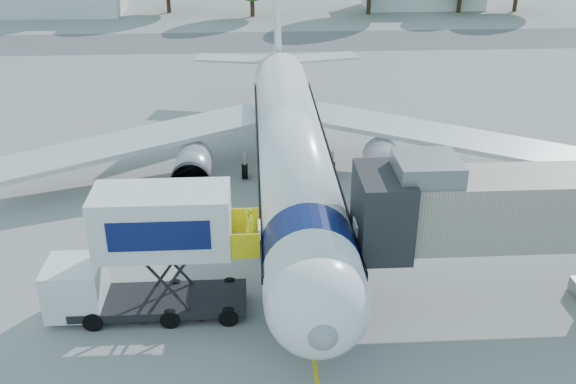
{
  "coord_description": "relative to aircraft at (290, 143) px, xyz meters",
  "views": [
    {
      "loc": [
        -2.04,
        -28.85,
        15.99
      ],
      "look_at": [
        -0.52,
        -2.61,
        3.2
      ],
      "focal_mm": 40.0,
      "sensor_mm": 36.0,
      "label": 1
    }
  ],
  "objects": [
    {
      "name": "ground",
      "position": [
        0.0,
        -4.12,
        -2.95
      ],
      "size": [
        160.0,
        160.0,
        0.0
      ],
      "primitive_type": "plane",
      "color": "gray",
      "rests_on": "ground"
    },
    {
      "name": "guidance_line",
      "position": [
        0.0,
        -4.12,
        -2.94
      ],
      "size": [
        0.15,
        70.0,
        0.01
      ],
      "primitive_type": "cube",
      "color": "yellow",
      "rests_on": "ground"
    },
    {
      "name": "taxiway_strip",
      "position": [
        0.0,
        37.88,
        -2.94
      ],
      "size": [
        120.0,
        10.0,
        0.01
      ],
      "primitive_type": "cube",
      "color": "#59595B",
      "rests_on": "ground"
    },
    {
      "name": "aircraft",
      "position": [
        0.0,
        0.0,
        0.0
      ],
      "size": [
        34.17,
        37.73,
        11.35
      ],
      "color": "white",
      "rests_on": "ground"
    },
    {
      "name": "jet_bridge",
      "position": [
        7.99,
        -11.12,
        1.39
      ],
      "size": [
        13.9,
        3.2,
        6.6
      ],
      "color": "#ABA292",
      "rests_on": "ground"
    },
    {
      "name": "catering_hiloader",
      "position": [
        -6.27,
        -11.12,
        -0.19
      ],
      "size": [
        8.5,
        2.44,
        5.5
      ],
      "color": "black",
      "rests_on": "ground"
    }
  ]
}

